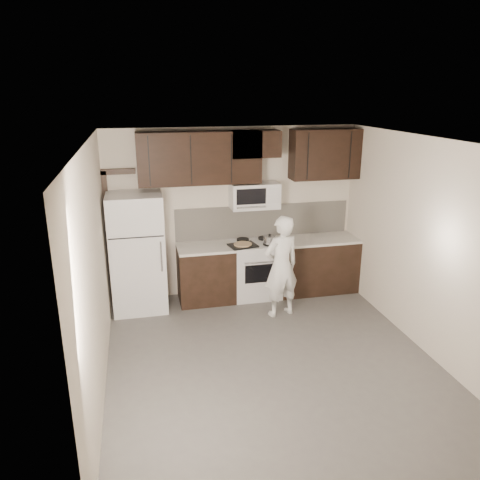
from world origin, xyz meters
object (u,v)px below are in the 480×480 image
object	(u,v)px
microwave	(254,196)
refrigerator	(138,253)
person	(281,267)
stove	(256,269)

from	to	relation	value
microwave	refrigerator	world-z (taller)	microwave
microwave	person	xyz separation A→B (m)	(0.19, -0.87, -0.88)
microwave	person	world-z (taller)	microwave
stove	person	size ratio (longest dim) A/B	0.61
microwave	stove	bearing A→B (deg)	-89.90
microwave	person	bearing A→B (deg)	-77.62
stove	person	xyz separation A→B (m)	(0.19, -0.75, 0.31)
stove	microwave	size ratio (longest dim) A/B	1.24
microwave	refrigerator	distance (m)	2.00
stove	microwave	bearing A→B (deg)	90.10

